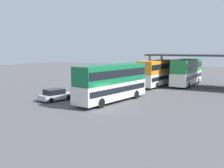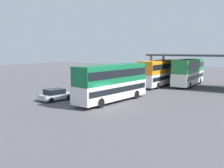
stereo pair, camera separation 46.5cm
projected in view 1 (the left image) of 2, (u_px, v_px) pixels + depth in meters
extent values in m
plane|color=#514E53|center=(101.00, 108.00, 25.99)|extent=(140.00, 140.00, 0.00)
cube|color=silver|center=(112.00, 91.00, 28.87)|extent=(3.85, 10.52, 1.82)
cube|color=#14683D|center=(112.00, 74.00, 28.61)|extent=(3.75, 10.30, 1.98)
cube|color=black|center=(112.00, 89.00, 28.84)|extent=(3.83, 10.12, 0.62)
cube|color=black|center=(112.00, 73.00, 28.60)|extent=(3.83, 10.12, 0.79)
cube|color=black|center=(137.00, 83.00, 32.79)|extent=(2.05, 0.39, 1.09)
cube|color=orange|center=(137.00, 77.00, 32.67)|extent=(1.69, 0.32, 0.36)
cylinder|color=black|center=(121.00, 93.00, 32.12)|extent=(0.42, 1.03, 1.00)
cylinder|color=black|center=(136.00, 94.00, 30.78)|extent=(0.42, 1.03, 1.00)
cylinder|color=black|center=(85.00, 100.00, 27.16)|extent=(0.42, 1.03, 1.00)
cylinder|color=black|center=(101.00, 103.00, 25.82)|extent=(0.42, 1.03, 1.00)
cube|color=#B5B1C1|center=(56.00, 96.00, 29.58)|extent=(2.64, 4.04, 0.55)
cube|color=black|center=(54.00, 92.00, 29.37)|extent=(2.09, 2.39, 0.58)
cylinder|color=black|center=(60.00, 96.00, 30.98)|extent=(0.34, 0.63, 0.60)
cylinder|color=black|center=(68.00, 98.00, 29.86)|extent=(0.34, 0.63, 0.60)
cylinder|color=black|center=(43.00, 98.00, 29.35)|extent=(0.34, 0.63, 0.60)
cylinder|color=black|center=(51.00, 100.00, 28.23)|extent=(0.34, 0.63, 0.60)
cube|color=white|center=(158.00, 78.00, 41.79)|extent=(3.09, 11.52, 1.80)
cube|color=orange|center=(159.00, 66.00, 41.54)|extent=(3.01, 11.29, 1.95)
cube|color=black|center=(158.00, 77.00, 41.76)|extent=(3.11, 11.06, 0.61)
cube|color=black|center=(159.00, 66.00, 41.53)|extent=(3.11, 11.06, 0.78)
cube|color=black|center=(171.00, 73.00, 46.45)|extent=(2.16, 0.21, 1.08)
cube|color=orange|center=(171.00, 69.00, 46.34)|extent=(1.78, 0.17, 0.36)
cylinder|color=black|center=(160.00, 80.00, 45.45)|extent=(0.33, 1.01, 1.00)
cylinder|color=black|center=(173.00, 81.00, 44.21)|extent=(0.33, 1.01, 1.00)
cylinder|color=black|center=(142.00, 84.00, 39.57)|extent=(0.33, 1.01, 1.00)
cylinder|color=black|center=(156.00, 86.00, 38.33)|extent=(0.33, 1.01, 1.00)
cube|color=silver|center=(187.00, 77.00, 41.98)|extent=(2.57, 10.41, 1.87)
cube|color=#217D3E|center=(187.00, 65.00, 41.72)|extent=(2.50, 10.20, 2.03)
cube|color=black|center=(187.00, 76.00, 41.95)|extent=(2.60, 9.99, 0.64)
cube|color=black|center=(187.00, 65.00, 41.71)|extent=(2.60, 9.99, 0.81)
cube|color=black|center=(194.00, 73.00, 46.32)|extent=(2.08, 0.13, 1.12)
cube|color=orange|center=(194.00, 68.00, 46.20)|extent=(1.71, 0.10, 0.36)
cylinder|color=black|center=(185.00, 80.00, 45.38)|extent=(0.29, 1.00, 1.00)
cylinder|color=black|center=(198.00, 81.00, 44.26)|extent=(0.29, 1.00, 1.00)
cylinder|color=black|center=(174.00, 84.00, 39.91)|extent=(0.29, 1.00, 1.00)
cylinder|color=black|center=(188.00, 85.00, 38.79)|extent=(0.29, 1.00, 1.00)
cube|color=#33353A|center=(221.00, 55.00, 38.22)|extent=(21.43, 7.14, 0.25)
cylinder|color=#9E9B93|center=(161.00, 69.00, 45.97)|extent=(0.36, 0.36, 4.82)
cylinder|color=#9E9B93|center=(149.00, 71.00, 41.02)|extent=(0.36, 0.36, 4.82)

